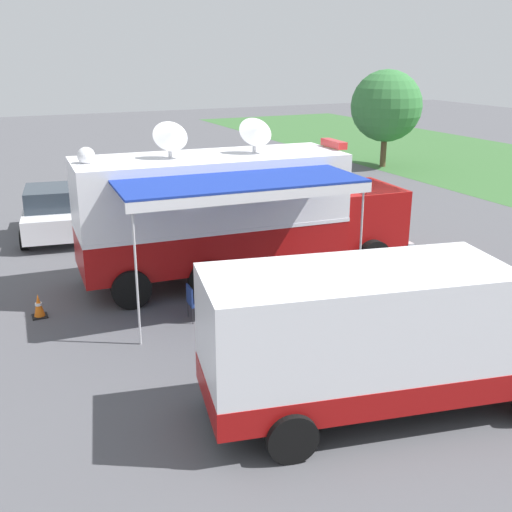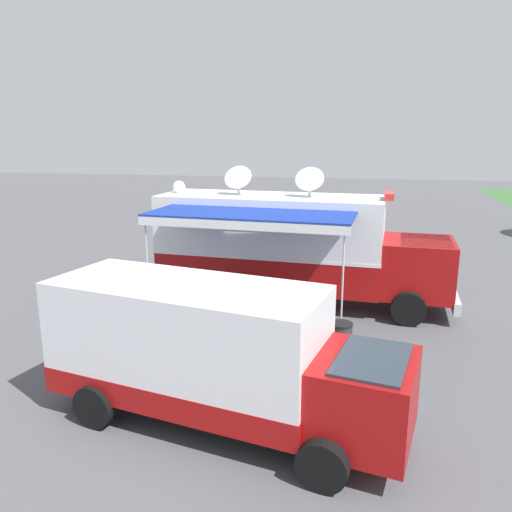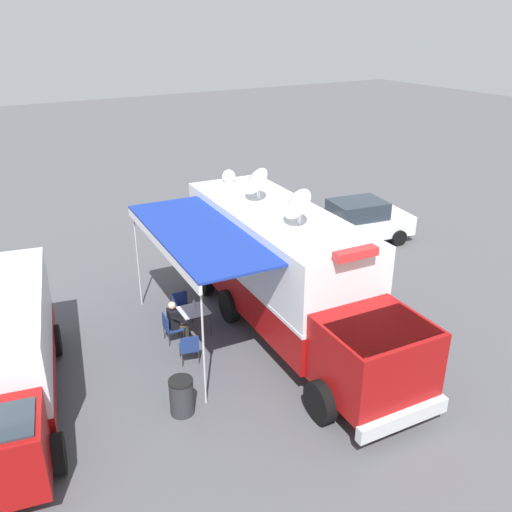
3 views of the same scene
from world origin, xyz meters
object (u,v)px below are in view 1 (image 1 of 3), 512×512
(traffic_cone, at_px, (39,306))
(trash_bin, at_px, (373,300))
(command_truck, at_px, (238,210))
(car_behind_truck, at_px, (52,212))
(folding_chair_spare_by_truck, at_px, (291,295))
(folding_table, at_px, (227,288))
(water_bottle, at_px, (220,281))
(folding_chair_at_table, at_px, (246,304))
(folding_chair_beside_table, at_px, (195,300))
(support_truck, at_px, (383,339))
(seated_responder, at_px, (243,296))

(traffic_cone, bearing_deg, trash_bin, 64.68)
(command_truck, distance_m, car_behind_truck, 7.67)
(command_truck, height_order, traffic_cone, command_truck)
(folding_chair_spare_by_truck, relative_size, car_behind_truck, 0.20)
(trash_bin, bearing_deg, folding_table, -119.20)
(water_bottle, relative_size, folding_chair_at_table, 0.26)
(folding_chair_beside_table, bearing_deg, traffic_cone, -117.62)
(command_truck, distance_m, water_bottle, 2.89)
(water_bottle, bearing_deg, traffic_cone, -112.02)
(folding_table, relative_size, support_truck, 0.12)
(water_bottle, xyz_separation_m, folding_chair_beside_table, (0.11, -0.71, -0.32))
(traffic_cone, distance_m, car_behind_truck, 7.05)
(folding_table, relative_size, traffic_cone, 1.47)
(traffic_cone, bearing_deg, folding_chair_spare_by_truck, 65.98)
(support_truck, height_order, car_behind_truck, support_truck)
(folding_chair_beside_table, distance_m, support_truck, 5.43)
(seated_responder, xyz_separation_m, car_behind_truck, (-9.25, -3.07, 0.23))
(folding_chair_spare_by_truck, relative_size, support_truck, 0.12)
(trash_bin, bearing_deg, water_bottle, -119.25)
(water_bottle, height_order, support_truck, support_truck)
(folding_chair_spare_by_truck, bearing_deg, command_truck, -178.73)
(seated_responder, bearing_deg, trash_bin, 69.22)
(folding_chair_beside_table, height_order, seated_responder, seated_responder)
(water_bottle, relative_size, traffic_cone, 0.39)
(folding_chair_spare_by_truck, distance_m, trash_bin, 1.98)
(folding_chair_at_table, relative_size, support_truck, 0.12)
(folding_chair_at_table, bearing_deg, seated_responder, 176.30)
(trash_bin, relative_size, traffic_cone, 1.57)
(folding_chair_beside_table, xyz_separation_m, support_truck, (5.09, 1.67, 0.87))
(folding_chair_at_table, height_order, folding_chair_spare_by_truck, same)
(support_truck, xyz_separation_m, car_behind_truck, (-13.75, -3.75, -0.51))
(trash_bin, relative_size, car_behind_truck, 0.21)
(command_truck, distance_m, folding_table, 2.95)
(folding_table, bearing_deg, command_truck, 150.82)
(folding_chair_spare_by_truck, xyz_separation_m, support_truck, (4.36, -0.54, 0.87))
(trash_bin, bearing_deg, folding_chair_at_table, -107.44)
(folding_table, height_order, trash_bin, trash_bin)
(traffic_cone, height_order, support_truck, support_truck)
(water_bottle, relative_size, folding_chair_beside_table, 0.26)
(command_truck, bearing_deg, folding_chair_at_table, -20.41)
(folding_chair_spare_by_truck, relative_size, trash_bin, 0.96)
(folding_chair_at_table, distance_m, car_behind_truck, 9.92)
(folding_table, distance_m, seated_responder, 0.63)
(folding_chair_beside_table, height_order, support_truck, support_truck)
(seated_responder, bearing_deg, folding_table, -166.34)
(command_truck, relative_size, seated_responder, 7.70)
(traffic_cone, bearing_deg, command_truck, 96.14)
(command_truck, xyz_separation_m, water_bottle, (2.25, -1.44, -1.11))
(water_bottle, xyz_separation_m, traffic_cone, (-1.65, -4.08, -0.55))
(folding_chair_beside_table, xyz_separation_m, trash_bin, (1.70, 3.94, -0.06))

